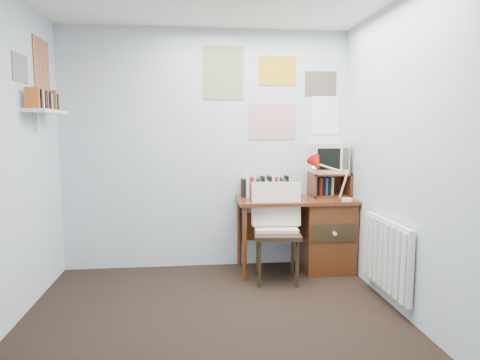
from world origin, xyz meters
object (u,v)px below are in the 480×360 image
Objects in this scene: tv_riser at (329,185)px; radiator at (387,255)px; desk at (320,231)px; desk_chair at (277,234)px; wall_shelf at (46,112)px; desk_lamp at (348,181)px; crt_tv at (328,157)px.

tv_riser is 0.50× the size of radiator.
tv_riser reaches higher than radiator.
desk_chair reaches higher than desk.
wall_shelf is at bearing -171.60° from desk.
wall_shelf reaches higher than tv_riser.
desk is 3.02× the size of desk_lamp.
desk_lamp reaches higher than radiator.
crt_tv is at bearing 51.24° from desk.
desk_lamp is 0.50× the size of radiator.
wall_shelf reaches higher than desk.
desk is 1.29× the size of desk_chair.
radiator is at bearing -10.89° from wall_shelf.
tv_riser is (-0.08, 0.33, -0.07)m from desk_lamp.
tv_riser is at bearing 42.96° from desk.
desk_chair is at bearing 142.45° from radiator.
crt_tv is (-0.01, 0.02, 0.30)m from tv_riser.
wall_shelf is (-2.68, -0.51, 0.44)m from crt_tv.
tv_riser is (0.64, 0.42, 0.42)m from desk_chair.
tv_riser is (0.12, 0.11, 0.48)m from desk.
desk_chair reaches higher than radiator.
crt_tv is (0.63, 0.44, 0.72)m from desk_chair.
desk_chair is at bearing -144.31° from crt_tv.
desk_chair is at bearing 2.10° from wall_shelf.
crt_tv is 0.45× the size of radiator.
desk_lamp is (0.20, -0.22, 0.55)m from desk.
wall_shelf is (-2.57, -0.38, 1.21)m from desk.
desk_chair is 1.16× the size of radiator.
wall_shelf is at bearing -169.68° from tv_riser.
desk_lamp reaches higher than desk.
desk_chair is 1.05m from crt_tv.
desk is 0.63m from desk_lamp.
crt_tv reaches higher than tv_riser.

